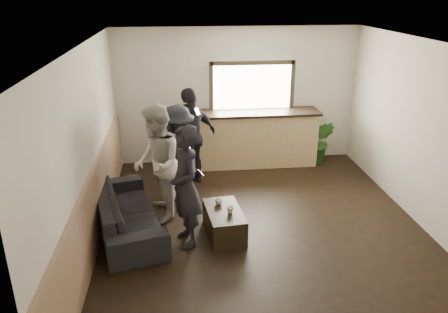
{
  "coord_description": "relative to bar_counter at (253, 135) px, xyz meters",
  "views": [
    {
      "loc": [
        -1.24,
        -5.8,
        3.52
      ],
      "look_at": [
        -0.56,
        0.4,
        1.09
      ],
      "focal_mm": 35.0,
      "sensor_mm": 36.0,
      "label": 1
    }
  ],
  "objects": [
    {
      "name": "ground",
      "position": [
        -0.3,
        -2.7,
        -0.64
      ],
      "size": [
        5.0,
        6.0,
        0.01
      ],
      "primitive_type": "cube",
      "color": "black"
    },
    {
      "name": "room_shell",
      "position": [
        -1.04,
        -2.7,
        0.83
      ],
      "size": [
        5.01,
        6.01,
        2.8
      ],
      "color": "silver",
      "rests_on": "ground"
    },
    {
      "name": "bar_counter",
      "position": [
        0.0,
        0.0,
        0.0
      ],
      "size": [
        2.7,
        0.68,
        2.13
      ],
      "color": "tan",
      "rests_on": "ground"
    },
    {
      "name": "sofa",
      "position": [
        -2.37,
        -2.47,
        -0.32
      ],
      "size": [
        1.37,
        2.32,
        0.63
      ],
      "primitive_type": "imported",
      "rotation": [
        0.0,
        0.0,
        1.82
      ],
      "color": "black",
      "rests_on": "ground"
    },
    {
      "name": "coffee_table",
      "position": [
        -0.9,
        -2.76,
        -0.44
      ],
      "size": [
        0.6,
        0.96,
        0.4
      ],
      "primitive_type": "cube",
      "rotation": [
        0.0,
        0.0,
        0.11
      ],
      "color": "black",
      "rests_on": "ground"
    },
    {
      "name": "cup_a",
      "position": [
        -0.97,
        -2.55,
        -0.19
      ],
      "size": [
        0.13,
        0.13,
        0.09
      ],
      "primitive_type": "imported",
      "rotation": [
        0.0,
        0.0,
        1.38
      ],
      "color": "silver",
      "rests_on": "coffee_table"
    },
    {
      "name": "cup_b",
      "position": [
        -0.83,
        -2.84,
        -0.19
      ],
      "size": [
        0.12,
        0.12,
        0.1
      ],
      "primitive_type": "imported",
      "rotation": [
        0.0,
        0.0,
        1.43
      ],
      "color": "silver",
      "rests_on": "coffee_table"
    },
    {
      "name": "potted_plant",
      "position": [
        1.46,
        -0.05,
        -0.18
      ],
      "size": [
        0.62,
        0.56,
        0.92
      ],
      "primitive_type": "imported",
      "rotation": [
        0.0,
        0.0,
        -0.36
      ],
      "color": "#2D6623",
      "rests_on": "ground"
    },
    {
      "name": "person_a",
      "position": [
        -1.47,
        -2.91,
        0.25
      ],
      "size": [
        0.59,
        0.74,
        1.79
      ],
      "rotation": [
        0.0,
        0.0,
        -1.29
      ],
      "color": "black",
      "rests_on": "ground"
    },
    {
      "name": "person_b",
      "position": [
        -1.89,
        -2.14,
        0.3
      ],
      "size": [
        0.79,
        0.97,
        1.88
      ],
      "rotation": [
        0.0,
        0.0,
        -1.48
      ],
      "color": "#B5AEA3",
      "rests_on": "ground"
    },
    {
      "name": "person_c",
      "position": [
        -1.57,
        -1.48,
        0.21
      ],
      "size": [
        1.11,
        1.27,
        1.7
      ],
      "rotation": [
        0.0,
        0.0,
        -2.11
      ],
      "color": "black",
      "rests_on": "ground"
    },
    {
      "name": "person_d",
      "position": [
        -1.31,
        -0.8,
        0.28
      ],
      "size": [
        1.15,
        0.96,
        1.84
      ],
      "rotation": [
        0.0,
        0.0,
        -2.57
      ],
      "color": "black",
      "rests_on": "ground"
    }
  ]
}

